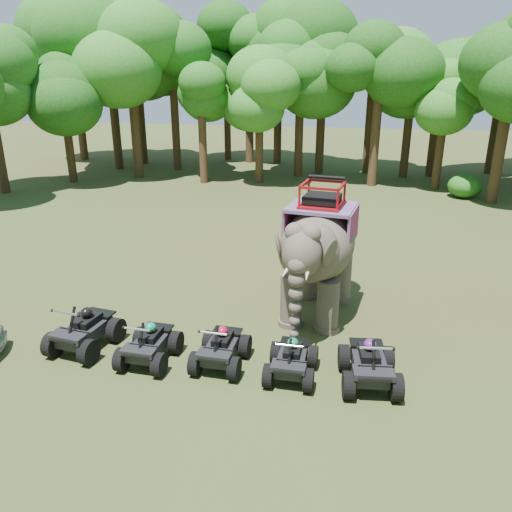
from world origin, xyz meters
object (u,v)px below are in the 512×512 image
object	(u,v)px
elephant	(319,249)
atv_3	(292,355)
atv_1	(149,339)
atv_0	(84,325)
atv_4	(370,359)
atv_2	(221,343)

from	to	relation	value
elephant	atv_3	xyz separation A→B (m)	(-0.30, -3.51, -1.44)
atv_1	atv_3	size ratio (longest dim) A/B	1.05
atv_3	elephant	bearing A→B (deg)	85.65
atv_0	atv_1	distance (m)	1.92
atv_1	atv_4	size ratio (longest dim) A/B	0.93
atv_3	atv_4	world-z (taller)	atv_4
atv_0	atv_4	size ratio (longest dim) A/B	1.03
elephant	atv_2	world-z (taller)	elephant
atv_4	elephant	bearing A→B (deg)	106.53
elephant	atv_1	xyz separation A→B (m)	(-3.88, -3.56, -1.41)
atv_3	atv_4	size ratio (longest dim) A/B	0.88
atv_3	atv_0	bearing A→B (deg)	178.31
atv_4	atv_2	bearing A→B (deg)	171.71
atv_1	atv_2	xyz separation A→B (m)	(1.80, 0.19, -0.01)
atv_0	atv_2	xyz separation A→B (m)	(3.70, -0.07, -0.07)
elephant	atv_3	bearing A→B (deg)	-86.70
atv_2	atv_4	size ratio (longest dim) A/B	0.92
atv_1	atv_3	xyz separation A→B (m)	(3.58, 0.05, -0.03)
elephant	atv_4	distance (m)	4.00
atv_1	atv_3	distance (m)	3.58
atv_2	atv_4	distance (m)	3.58
atv_1	atv_4	world-z (taller)	atv_4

